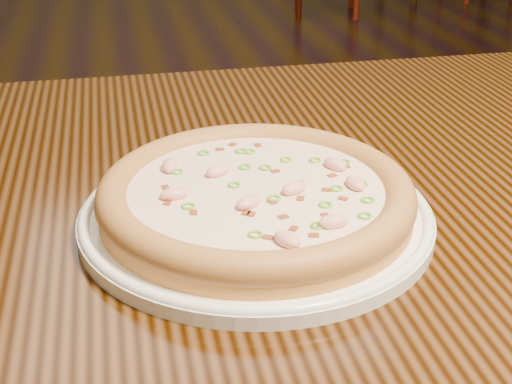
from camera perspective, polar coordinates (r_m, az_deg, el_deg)
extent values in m
plane|color=black|center=(1.64, 2.50, -13.35)|extent=(9.00, 9.00, 0.00)
cube|color=black|center=(0.70, 8.78, -0.95)|extent=(1.20, 0.80, 0.04)
cylinder|color=white|center=(0.62, 0.00, -1.98)|extent=(0.30, 0.30, 0.01)
torus|color=white|center=(0.62, 0.00, -1.50)|extent=(0.30, 0.30, 0.01)
cylinder|color=gold|center=(0.61, 0.00, -0.75)|extent=(0.27, 0.27, 0.02)
torus|color=#B18138|center=(0.61, 0.00, 0.00)|extent=(0.27, 0.27, 0.03)
cylinder|color=beige|center=(0.61, 0.00, 0.21)|extent=(0.22, 0.22, 0.00)
ellipsoid|color=#F2B29E|center=(0.52, 2.52, -3.83)|extent=(0.02, 0.03, 0.01)
ellipsoid|color=#F2B29E|center=(0.59, -6.56, -0.15)|extent=(0.03, 0.02, 0.01)
ellipsoid|color=#F2B29E|center=(0.64, 6.34, 2.22)|extent=(0.02, 0.03, 0.01)
ellipsoid|color=#F2B29E|center=(0.64, -6.92, 2.10)|extent=(0.02, 0.03, 0.01)
ellipsoid|color=#F2B29E|center=(0.57, -0.60, -0.83)|extent=(0.03, 0.03, 0.01)
ellipsoid|color=#F2B29E|center=(0.63, -3.08, 1.70)|extent=(0.03, 0.02, 0.01)
ellipsoid|color=#F2B29E|center=(0.60, 3.05, 0.30)|extent=(0.03, 0.02, 0.01)
ellipsoid|color=#F2B29E|center=(0.61, 7.94, 0.70)|extent=(0.02, 0.03, 0.01)
ellipsoid|color=#F2B29E|center=(0.55, 6.23, -2.36)|extent=(0.03, 0.02, 0.01)
cube|color=maroon|center=(0.59, 6.98, -0.61)|extent=(0.01, 0.01, 0.00)
cube|color=maroon|center=(0.57, -5.02, -1.73)|extent=(0.01, 0.01, 0.00)
cube|color=maroon|center=(0.59, 3.58, -0.59)|extent=(0.01, 0.01, 0.00)
cube|color=maroon|center=(0.63, 1.56, 1.61)|extent=(0.01, 0.01, 0.00)
cube|color=maroon|center=(0.58, -7.10, -0.96)|extent=(0.01, 0.01, 0.00)
cube|color=maroon|center=(0.63, 6.09, 1.25)|extent=(0.01, 0.01, 0.00)
cube|color=maroon|center=(0.68, -2.92, 3.37)|extent=(0.01, 0.01, 0.00)
cube|color=maroon|center=(0.56, 2.20, -2.08)|extent=(0.01, 0.01, 0.00)
cube|color=maroon|center=(0.65, 7.17, 1.93)|extent=(0.01, 0.01, 0.00)
cube|color=maroon|center=(0.69, -1.90, 3.75)|extent=(0.01, 0.01, 0.00)
cube|color=maroon|center=(0.54, 3.02, -3.02)|extent=(0.01, 0.01, 0.00)
cube|color=maroon|center=(0.58, 1.28, -0.87)|extent=(0.01, 0.01, 0.00)
cube|color=maroon|center=(0.53, 0.96, -3.74)|extent=(0.01, 0.01, 0.00)
cube|color=maroon|center=(0.60, 5.65, 0.09)|extent=(0.01, 0.01, 0.00)
cube|color=maroon|center=(0.56, -0.39, -1.85)|extent=(0.01, 0.01, 0.00)
cube|color=maroon|center=(0.53, 4.64, -3.56)|extent=(0.01, 0.01, 0.00)
cube|color=maroon|center=(0.56, 5.56, -1.97)|extent=(0.01, 0.01, 0.00)
cube|color=maroon|center=(0.69, 0.16, 3.70)|extent=(0.01, 0.01, 0.00)
cube|color=maroon|center=(0.61, -7.25, 0.30)|extent=(0.01, 0.01, 0.00)
cube|color=maroon|center=(0.61, 3.57, 0.64)|extent=(0.01, 0.01, 0.00)
cube|color=maroon|center=(0.56, -0.80, -1.76)|extent=(0.01, 0.01, 0.00)
torus|color=#5D9D27|center=(0.66, 4.74, 2.54)|extent=(0.02, 0.02, 0.00)
torus|color=#5D9D27|center=(0.62, 8.39, 0.64)|extent=(0.02, 0.02, 0.00)
torus|color=#5D9D27|center=(0.57, -5.44, -1.15)|extent=(0.02, 0.02, 0.00)
torus|color=#5D9D27|center=(0.67, -4.24, 3.10)|extent=(0.02, 0.02, 0.00)
torus|color=#5D9D27|center=(0.67, -0.55, 3.23)|extent=(0.02, 0.02, 0.00)
torus|color=#5D9D27|center=(0.60, 6.45, 0.26)|extent=(0.01, 0.01, 0.00)
torus|color=#5D9D27|center=(0.56, 8.68, -1.91)|extent=(0.01, 0.01, 0.00)
torus|color=#5D9D27|center=(0.64, 0.73, 1.94)|extent=(0.02, 0.02, 0.00)
torus|color=#5D9D27|center=(0.58, 1.44, -0.52)|extent=(0.02, 0.02, 0.00)
torus|color=#5D9D27|center=(0.58, 5.56, -1.04)|extent=(0.01, 0.01, 0.00)
torus|color=#5D9D27|center=(0.67, -1.20, 3.28)|extent=(0.01, 0.01, 0.00)
torus|color=#5D9D27|center=(0.55, 4.95, -2.71)|extent=(0.02, 0.02, 0.00)
torus|color=#5D9D27|center=(0.64, -0.91, 1.99)|extent=(0.02, 0.02, 0.00)
torus|color=#5D9D27|center=(0.61, -1.76, 0.54)|extent=(0.02, 0.02, 0.00)
torus|color=#5D9D27|center=(0.65, 2.41, 2.57)|extent=(0.02, 0.02, 0.00)
torus|color=#5D9D27|center=(0.65, 7.05, 2.38)|extent=(0.02, 0.02, 0.00)
torus|color=#5D9D27|center=(0.63, -6.33, 1.61)|extent=(0.01, 0.01, 0.00)
torus|color=#5D9D27|center=(0.59, 8.93, -0.65)|extent=(0.01, 0.01, 0.00)
torus|color=#5D9D27|center=(0.53, -0.06, -3.44)|extent=(0.01, 0.01, 0.00)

